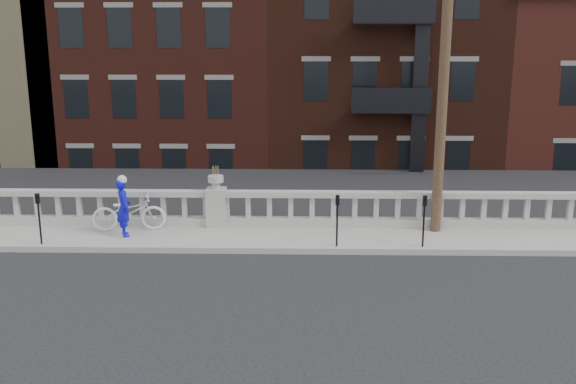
# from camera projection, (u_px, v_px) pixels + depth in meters

# --- Properties ---
(ground) EXTENTS (120.00, 120.00, 0.00)m
(ground) POSITION_uv_depth(u_px,v_px,m) (195.00, 281.00, 14.68)
(ground) COLOR black
(ground) RESTS_ON ground
(sidewalk) EXTENTS (32.00, 2.20, 0.15)m
(sidewalk) POSITION_uv_depth(u_px,v_px,m) (213.00, 238.00, 17.58)
(sidewalk) COLOR gray
(sidewalk) RESTS_ON ground
(balustrade) EXTENTS (28.00, 0.34, 1.03)m
(balustrade) POSITION_uv_depth(u_px,v_px,m) (217.00, 209.00, 18.37)
(balustrade) COLOR gray
(balustrade) RESTS_ON sidewalk
(planter_pedestal) EXTENTS (0.55, 0.55, 1.76)m
(planter_pedestal) POSITION_uv_depth(u_px,v_px,m) (216.00, 203.00, 18.32)
(planter_pedestal) COLOR gray
(planter_pedestal) RESTS_ON sidewalk
(lower_level) EXTENTS (80.00, 44.00, 20.80)m
(lower_level) POSITION_uv_depth(u_px,v_px,m) (269.00, 89.00, 36.46)
(lower_level) COLOR #605E59
(lower_level) RESTS_ON ground
(utility_pole) EXTENTS (1.60, 0.28, 10.00)m
(utility_pole) POSITION_uv_depth(u_px,v_px,m) (445.00, 45.00, 16.82)
(utility_pole) COLOR #422D1E
(utility_pole) RESTS_ON sidewalk
(parking_meter_b) EXTENTS (0.10, 0.09, 1.36)m
(parking_meter_b) POSITION_uv_depth(u_px,v_px,m) (39.00, 213.00, 16.63)
(parking_meter_b) COLOR black
(parking_meter_b) RESTS_ON sidewalk
(parking_meter_c) EXTENTS (0.10, 0.09, 1.36)m
(parking_meter_c) POSITION_uv_depth(u_px,v_px,m) (337.00, 215.00, 16.46)
(parking_meter_c) COLOR black
(parking_meter_c) RESTS_ON sidewalk
(parking_meter_d) EXTENTS (0.10, 0.09, 1.36)m
(parking_meter_d) POSITION_uv_depth(u_px,v_px,m) (424.00, 215.00, 16.41)
(parking_meter_d) COLOR black
(parking_meter_d) RESTS_ON sidewalk
(bicycle) EXTENTS (2.10, 0.97, 1.06)m
(bicycle) POSITION_uv_depth(u_px,v_px,m) (129.00, 212.00, 17.92)
(bicycle) COLOR white
(bicycle) RESTS_ON sidewalk
(cyclist) EXTENTS (0.58, 0.68, 1.58)m
(cyclist) POSITION_uv_depth(u_px,v_px,m) (124.00, 208.00, 17.37)
(cyclist) COLOR #100DC5
(cyclist) RESTS_ON sidewalk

